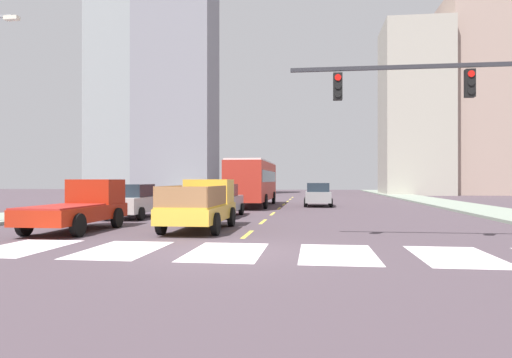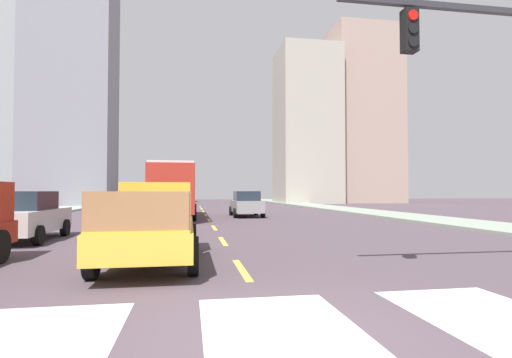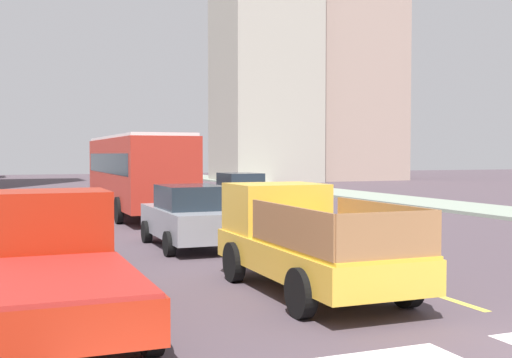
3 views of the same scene
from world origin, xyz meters
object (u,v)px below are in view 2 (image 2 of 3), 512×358
pickup_stakebed (153,223)px  sedan_near_right (154,213)px  city_bus (174,188)px  sedan_near_left (25,216)px  sedan_far (246,204)px

pickup_stakebed → sedan_near_right: (-0.52, 6.07, -0.08)m
pickup_stakebed → city_bus: (-0.07, 15.82, 1.02)m
city_bus → sedan_near_left: 12.13m
sedan_near_right → sedan_far: size_ratio=1.00×
pickup_stakebed → sedan_far: size_ratio=1.18×
sedan_near_left → sedan_far: bearing=50.9°
pickup_stakebed → sedan_near_right: 6.09m
sedan_near_right → sedan_far: 11.57m
sedan_near_right → sedan_near_left: same height
pickup_stakebed → sedan_near_right: size_ratio=1.18×
pickup_stakebed → sedan_near_right: pickup_stakebed is taller
sedan_near_right → sedan_near_left: size_ratio=1.00×
pickup_stakebed → sedan_far: 17.06m
sedan_near_left → sedan_near_right: bearing=18.1°
city_bus → sedan_far: size_ratio=2.45×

